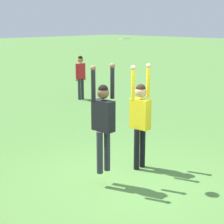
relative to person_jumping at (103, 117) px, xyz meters
The scene contains 5 objects.
ground_plane 1.44m from the person_jumping, 33.99° to the right, with size 120.00×120.00×0.00m, color #4C7A38.
person_jumping is the anchor object (origin of this frame).
person_defending 1.14m from the person_jumping, ahead, with size 0.58×0.44×2.25m.
frisbee 1.49m from the person_jumping, 14.11° to the right, with size 0.24×0.24×0.05m.
person_spectator_near 8.27m from the person_jumping, 52.12° to the left, with size 0.52×0.37×1.76m.
Camera 1 is at (-5.08, -4.59, 3.09)m, focal length 60.00 mm.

